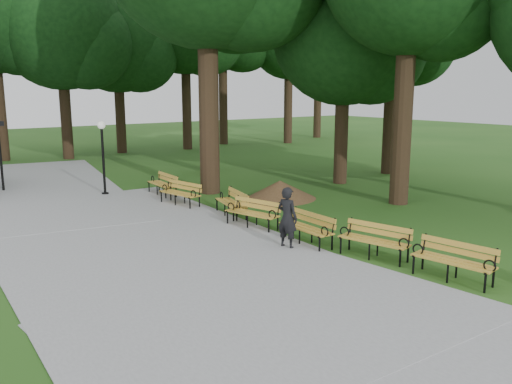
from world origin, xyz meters
TOP-DOWN VIEW (x-y plane):
  - ground at (0.00, 0.00)m, footprint 100.00×100.00m
  - path at (-4.00, 3.00)m, footprint 12.00×38.00m
  - person at (-0.77, 0.86)m, footprint 0.54×0.69m
  - lamp_post at (-2.13, 10.67)m, footprint 0.32×0.32m
  - dirt_mound at (3.00, 5.89)m, footprint 2.53×2.53m
  - bench_1 at (0.66, -3.19)m, footprint 0.93×1.98m
  - bench_2 at (0.46, -1.08)m, footprint 1.08×2.00m
  - bench_3 at (-0.12, 0.84)m, footprint 0.69×1.92m
  - bench_4 at (-0.30, 3.12)m, footprint 1.10×2.00m
  - bench_5 at (-0.01, 4.73)m, footprint 1.06×2.00m
  - bench_6 at (-0.61, 7.20)m, footprint 0.99×1.99m
  - bench_7 at (-0.30, 9.28)m, footprint 0.72×1.92m
  - lawn_tree_1 at (7.41, 7.05)m, footprint 6.23×6.23m
  - lawn_tree_5 at (11.29, 7.65)m, footprint 5.36×5.36m
  - tree_backdrop at (7.20, 23.13)m, footprint 36.25×9.52m

SIDE VIEW (x-z plane):
  - ground at x=0.00m, z-range 0.00..0.00m
  - path at x=-4.00m, z-range 0.00..0.06m
  - dirt_mound at x=3.00m, z-range 0.00..0.74m
  - bench_1 at x=0.66m, z-range 0.00..0.88m
  - bench_2 at x=0.46m, z-range 0.00..0.88m
  - bench_3 at x=-0.12m, z-range 0.00..0.88m
  - bench_4 at x=-0.30m, z-range 0.00..0.88m
  - bench_5 at x=-0.01m, z-range 0.00..0.88m
  - bench_6 at x=-0.61m, z-range 0.00..0.88m
  - bench_7 at x=-0.30m, z-range 0.00..0.88m
  - person at x=-0.77m, z-range 0.00..1.67m
  - lamp_post at x=-2.13m, z-range 0.66..3.62m
  - lawn_tree_1 at x=7.41m, z-range 1.69..11.38m
  - lawn_tree_5 at x=11.29m, z-range 2.16..11.95m
  - tree_backdrop at x=7.20m, z-range 0.00..16.58m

